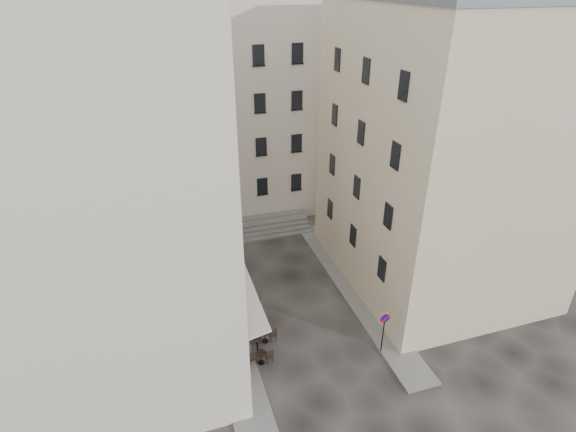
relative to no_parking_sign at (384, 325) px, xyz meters
name	(u,v)px	position (x,y,z in m)	size (l,w,h in m)	color
ground	(306,331)	(-3.55, 2.91, -2.01)	(90.00, 90.00, 0.00)	black
sidewalk_left	(221,304)	(-8.05, 6.91, -1.95)	(2.00, 22.00, 0.12)	slate
sidewalk_right	(353,288)	(0.95, 5.91, -1.95)	(2.00, 18.00, 0.12)	slate
building_left	(89,177)	(-14.05, 5.91, 8.29)	(12.20, 16.20, 20.60)	beige
building_right	(445,150)	(6.95, 6.41, 7.29)	(12.20, 14.20, 18.60)	beige
building_back	(223,105)	(-4.55, 21.91, 7.29)	(18.20, 10.20, 18.60)	beige
cafe_storefront	(231,311)	(-7.86, 3.91, -0.14)	(1.74, 7.30, 3.50)	#4A0A10
stone_steps	(256,228)	(-3.55, 15.49, -1.61)	(9.00, 3.15, 0.80)	slate
bollard_near	(258,348)	(-6.80, 1.91, -1.49)	(0.12, 0.12, 0.98)	black
bollard_mid	(244,309)	(-6.80, 5.41, -1.49)	(0.12, 0.12, 0.98)	black
bollard_far	(233,278)	(-6.80, 8.91, -1.49)	(0.12, 0.12, 0.98)	black
no_parking_sign	(384,325)	(0.00, 0.00, 0.00)	(0.65, 0.11, 2.84)	black
bistro_table_a	(261,357)	(-6.76, 1.28, -1.54)	(1.32, 0.62, 0.93)	black
bistro_table_b	(265,335)	(-6.13, 2.82, -1.52)	(1.37, 0.64, 0.96)	black
bistro_table_c	(248,319)	(-6.72, 4.54, -1.55)	(1.30, 0.61, 0.91)	black
bistro_table_d	(252,303)	(-6.17, 6.05, -1.61)	(1.14, 0.53, 0.80)	black
bistro_table_e	(232,290)	(-7.15, 7.76, -1.60)	(1.15, 0.54, 0.81)	black
pedestrian	(246,309)	(-6.75, 4.90, -1.03)	(0.71, 0.47, 1.96)	#222228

